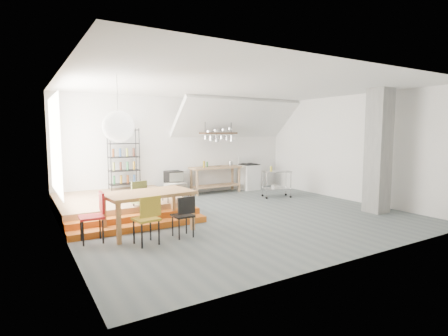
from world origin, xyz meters
TOP-DOWN VIEW (x-y plane):
  - floor at (0.00, 0.00)m, footprint 8.00×8.00m
  - wall_back at (0.00, 3.50)m, footprint 8.00×0.04m
  - wall_left at (-4.00, 0.00)m, footprint 0.04×7.00m
  - wall_right at (4.00, 0.00)m, footprint 0.04×7.00m
  - ceiling at (0.00, 0.00)m, footprint 8.00×7.00m
  - slope_ceiling at (1.80, 2.90)m, footprint 4.40×1.44m
  - window_pane at (-3.98, 1.50)m, footprint 0.02×2.50m
  - platform at (-2.50, 2.00)m, footprint 3.00×3.00m
  - step_lower at (-2.50, 0.05)m, footprint 3.00×0.35m
  - step_upper at (-2.50, 0.40)m, footprint 3.00×0.35m
  - concrete_column at (3.30, -1.50)m, footprint 0.50×0.50m
  - kitchen_counter at (1.10, 3.15)m, footprint 1.80×0.60m
  - stove at (2.50, 3.16)m, footprint 0.60×0.60m
  - pot_rack at (1.13, 2.92)m, footprint 1.20×0.50m
  - wire_shelving at (-2.00, 3.20)m, footprint 0.88×0.38m
  - microwave_shelf at (-1.40, 0.75)m, footprint 0.60×0.40m
  - paper_lantern at (-3.00, -0.26)m, footprint 0.60×0.60m
  - dining_table at (-2.41, -0.20)m, footprint 1.88×1.18m
  - chair_mustard at (-2.71, -1.04)m, footprint 0.48×0.48m
  - chair_black at (-1.94, -0.95)m, footprint 0.39×0.39m
  - chair_olive at (-2.28, 0.62)m, footprint 0.55×0.55m
  - chair_red at (-3.50, -0.32)m, footprint 0.46×0.46m
  - rolling_cart at (2.39, 1.45)m, footprint 0.97×0.74m
  - mini_fridge at (-0.43, 3.20)m, footprint 0.50×0.50m
  - microwave at (-1.40, 0.75)m, footprint 0.50×0.34m
  - bowl at (1.16, 3.10)m, footprint 0.27×0.27m

SIDE VIEW (x-z plane):
  - floor at x=0.00m, z-range 0.00..0.00m
  - step_lower at x=-2.50m, z-range 0.00..0.13m
  - step_upper at x=-2.50m, z-range 0.00..0.27m
  - platform at x=-2.50m, z-range 0.00..0.40m
  - mini_fridge at x=-0.43m, z-range 0.00..0.84m
  - stove at x=2.50m, z-range -0.11..1.07m
  - chair_black at x=-1.94m, z-range 0.08..0.92m
  - microwave_shelf at x=-1.40m, z-range 0.46..0.63m
  - rolling_cart at x=2.39m, z-range 0.13..0.98m
  - chair_mustard at x=-2.71m, z-range 0.09..1.03m
  - chair_red at x=-3.50m, z-range 0.09..1.05m
  - chair_olive at x=-2.28m, z-range 0.09..1.05m
  - kitchen_counter at x=1.10m, z-range 0.17..1.08m
  - microwave at x=-1.40m, z-range 0.56..0.84m
  - dining_table at x=-2.41m, z-range 0.33..1.18m
  - bowl at x=1.16m, z-range 0.91..0.96m
  - wire_shelving at x=-2.00m, z-range 0.43..2.23m
  - wall_back at x=0.00m, z-range 0.00..3.20m
  - wall_left at x=-4.00m, z-range 0.00..3.20m
  - wall_right at x=4.00m, z-range 0.00..3.20m
  - concrete_column at x=3.30m, z-range 0.00..3.20m
  - window_pane at x=-3.98m, z-range 0.70..2.90m
  - pot_rack at x=1.13m, z-range 1.26..2.69m
  - paper_lantern at x=-3.00m, z-range 1.90..2.50m
  - slope_ceiling at x=1.80m, z-range 1.89..3.21m
  - ceiling at x=0.00m, z-range 3.19..3.21m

